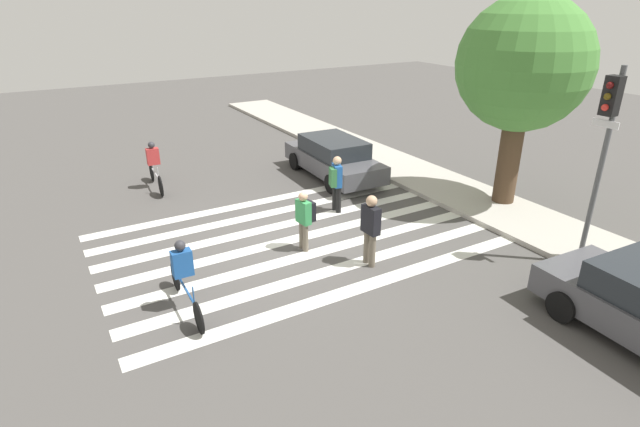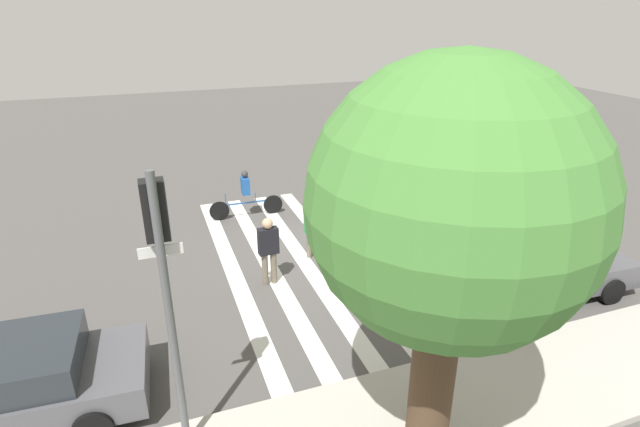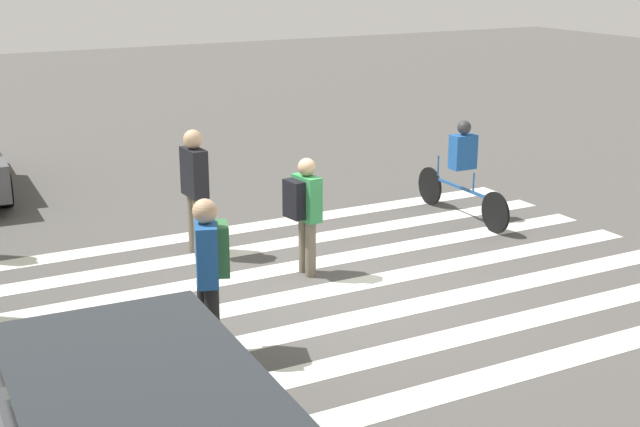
% 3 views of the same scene
% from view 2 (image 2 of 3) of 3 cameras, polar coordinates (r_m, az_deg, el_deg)
% --- Properties ---
extents(ground_plane, '(60.00, 60.00, 0.00)m').
position_cam_2_polar(ground_plane, '(14.24, 1.72, -4.58)').
color(ground_plane, '#4C4947').
extents(sidewalk_curb, '(36.00, 2.50, 0.14)m').
position_cam_2_polar(sidewalk_curb, '(9.72, 16.24, -20.34)').
color(sidewalk_curb, '#ADA89E').
rests_on(sidewalk_curb, ground_plane).
extents(crosswalk_stripes, '(6.28, 10.00, 0.01)m').
position_cam_2_polar(crosswalk_stripes, '(14.24, 1.72, -4.56)').
color(crosswalk_stripes, silver).
rests_on(crosswalk_stripes, ground_plane).
extents(traffic_light, '(0.60, 0.50, 4.70)m').
position_cam_2_polar(traffic_light, '(7.17, -17.53, -5.72)').
color(traffic_light, '#515456').
rests_on(traffic_light, ground_plane).
extents(street_tree, '(3.77, 3.77, 6.16)m').
position_cam_2_polar(street_tree, '(6.52, 14.79, 0.67)').
color(street_tree, '#4C3826').
rests_on(street_tree, ground_plane).
extents(pedestrian_adult_yellow_jacket, '(0.53, 0.50, 1.74)m').
position_cam_2_polar(pedestrian_adult_yellow_jacket, '(12.60, 9.51, -3.61)').
color(pedestrian_adult_yellow_jacket, black).
rests_on(pedestrian_adult_yellow_jacket, ground_plane).
extents(pedestrian_adult_tall_backpack, '(0.46, 0.40, 1.59)m').
position_cam_2_polar(pedestrian_adult_tall_backpack, '(13.63, -0.84, -1.52)').
color(pedestrian_adult_tall_backpack, '#6B6051').
rests_on(pedestrian_adult_tall_backpack, ground_plane).
extents(pedestrian_child_with_backpack, '(0.51, 0.27, 1.80)m').
position_cam_2_polar(pedestrian_child_with_backpack, '(12.39, -5.91, -3.88)').
color(pedestrian_child_with_backpack, '#6B6051').
rests_on(pedestrian_child_with_backpack, ground_plane).
extents(cyclist_far_lane, '(2.35, 0.41, 1.64)m').
position_cam_2_polar(cyclist_far_lane, '(18.38, 16.40, 3.94)').
color(cyclist_far_lane, black).
rests_on(cyclist_far_lane, ground_plane).
extents(cyclist_near_curb, '(2.43, 0.41, 1.60)m').
position_cam_2_polar(cyclist_near_curb, '(16.46, -8.49, 2.40)').
color(cyclist_near_curb, black).
rests_on(cyclist_near_curb, ground_plane).
extents(car_parked_dark_suv, '(4.62, 2.08, 1.42)m').
position_cam_2_polar(car_parked_dark_suv, '(13.13, 23.77, -5.66)').
color(car_parked_dark_suv, '#4C4C51').
rests_on(car_parked_dark_suv, ground_plane).
extents(car_parked_silver_sedan, '(4.58, 2.25, 1.43)m').
position_cam_2_polar(car_parked_silver_sedan, '(10.22, -32.34, -16.21)').
color(car_parked_silver_sedan, '#4C4C51').
rests_on(car_parked_silver_sedan, ground_plane).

